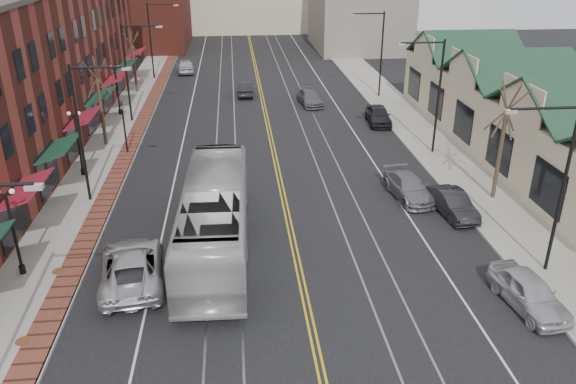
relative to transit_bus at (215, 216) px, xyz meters
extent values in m
plane|color=black|center=(3.90, -9.65, -1.83)|extent=(160.00, 160.00, 0.00)
cube|color=gray|center=(-8.10, 10.35, -1.75)|extent=(4.00, 120.00, 0.15)
cube|color=gray|center=(15.90, 10.35, -1.75)|extent=(4.00, 120.00, 0.15)
cube|color=maroon|center=(-15.10, 17.35, 3.67)|extent=(10.00, 50.00, 11.00)
cube|color=beige|center=(21.90, 10.35, 0.47)|extent=(8.00, 36.00, 4.60)
cube|color=beige|center=(3.90, 75.35, 2.67)|extent=(22.00, 14.00, 9.00)
cube|color=slate|center=(18.90, 55.35, 3.67)|extent=(12.00, 16.00, 11.00)
cube|color=#999999|center=(-4.60, -9.65, 6.02)|extent=(0.50, 0.25, 0.15)
cylinder|color=black|center=(-7.60, 6.35, 2.32)|extent=(0.16, 0.16, 8.00)
cylinder|color=black|center=(-6.10, 6.35, 6.12)|extent=(3.00, 0.12, 0.12)
cube|color=#999999|center=(-4.60, 6.35, 6.02)|extent=(0.50, 0.25, 0.15)
cylinder|color=black|center=(-7.60, 22.35, 2.32)|extent=(0.16, 0.16, 8.00)
cylinder|color=black|center=(-6.10, 22.35, 6.12)|extent=(3.00, 0.12, 0.12)
cube|color=#999999|center=(-4.60, 22.35, 6.02)|extent=(0.50, 0.25, 0.15)
cylinder|color=black|center=(-7.60, 38.35, 2.32)|extent=(0.16, 0.16, 8.00)
cylinder|color=black|center=(-6.10, 38.35, 6.12)|extent=(3.00, 0.12, 0.12)
cube|color=#999999|center=(-4.60, 38.35, 6.02)|extent=(0.50, 0.25, 0.15)
cylinder|color=black|center=(15.40, -3.65, 2.32)|extent=(0.16, 0.16, 8.00)
cylinder|color=black|center=(13.90, -3.65, 6.12)|extent=(3.00, 0.12, 0.12)
cube|color=#999999|center=(12.40, -3.65, 6.02)|extent=(0.50, 0.25, 0.15)
cylinder|color=black|center=(15.40, 12.35, 2.32)|extent=(0.16, 0.16, 8.00)
cylinder|color=black|center=(13.90, 12.35, 6.12)|extent=(3.00, 0.12, 0.12)
cube|color=#999999|center=(12.40, 12.35, 6.02)|extent=(0.50, 0.25, 0.15)
cylinder|color=black|center=(15.40, 28.35, 2.32)|extent=(0.16, 0.16, 8.00)
cylinder|color=black|center=(13.90, 28.35, 6.12)|extent=(3.00, 0.12, 0.12)
cube|color=#999999|center=(12.40, 28.35, 6.02)|extent=(0.50, 0.25, 0.15)
cylinder|color=black|center=(-8.90, -1.65, -1.48)|extent=(0.28, 0.28, 0.40)
cylinder|color=black|center=(-8.90, -1.65, 0.32)|extent=(0.14, 0.14, 4.00)
cube|color=black|center=(-8.90, -1.65, 2.32)|extent=(0.60, 0.06, 0.06)
sphere|color=white|center=(-8.60, -1.65, 2.47)|extent=(0.24, 0.24, 0.24)
cylinder|color=black|center=(-8.90, 10.35, -1.48)|extent=(0.28, 0.28, 0.40)
cylinder|color=black|center=(-8.90, 10.35, 0.32)|extent=(0.14, 0.14, 4.00)
cube|color=black|center=(-8.90, 10.35, 2.32)|extent=(0.60, 0.06, 0.06)
sphere|color=white|center=(-9.20, 10.35, 2.47)|extent=(0.24, 0.24, 0.24)
sphere|color=white|center=(-8.60, 10.35, 2.47)|extent=(0.24, 0.24, 0.24)
cylinder|color=black|center=(-8.90, 24.35, -1.48)|extent=(0.28, 0.28, 0.40)
cylinder|color=black|center=(-8.90, 24.35, 0.32)|extent=(0.14, 0.14, 4.00)
cube|color=black|center=(-8.90, 24.35, 2.32)|extent=(0.60, 0.06, 0.06)
sphere|color=white|center=(-9.20, 24.35, 2.47)|extent=(0.24, 0.24, 0.24)
sphere|color=white|center=(-8.60, 24.35, 2.47)|extent=(0.24, 0.24, 0.24)
cylinder|color=#382B21|center=(-8.60, 16.35, 0.77)|extent=(0.24, 0.24, 4.90)
cylinder|color=#382B21|center=(-8.60, 16.35, 3.32)|extent=(0.58, 1.37, 2.90)
cylinder|color=#382B21|center=(-8.60, 16.35, 3.32)|extent=(1.60, 0.66, 2.78)
cylinder|color=#382B21|center=(-8.60, 16.35, 3.32)|extent=(0.53, 1.23, 2.96)
cylinder|color=#382B21|center=(-8.60, 16.35, 3.32)|extent=(1.69, 1.03, 2.64)
cylinder|color=#382B21|center=(-8.60, 16.35, 3.32)|extent=(1.78, 1.29, 2.48)
cylinder|color=#382B21|center=(-8.60, 32.35, 0.60)|extent=(0.24, 0.24, 4.55)
cylinder|color=#382B21|center=(-8.60, 32.35, 2.97)|extent=(0.55, 1.28, 2.69)
cylinder|color=#382B21|center=(-8.60, 32.35, 2.97)|extent=(1.49, 0.62, 2.58)
cylinder|color=#382B21|center=(-8.60, 32.35, 2.97)|extent=(0.50, 1.15, 2.75)
cylinder|color=#382B21|center=(-8.60, 32.35, 2.97)|extent=(1.57, 0.97, 2.45)
cylinder|color=#382B21|center=(-8.60, 32.35, 2.97)|extent=(1.66, 1.20, 2.30)
cylinder|color=#382B21|center=(16.40, 4.35, 0.95)|extent=(0.24, 0.24, 5.25)
cylinder|color=#382B21|center=(16.40, 4.35, 3.67)|extent=(0.61, 1.46, 3.10)
cylinder|color=#382B21|center=(16.40, 4.35, 3.67)|extent=(1.70, 0.70, 2.97)
cylinder|color=#382B21|center=(16.40, 4.35, 3.67)|extent=(0.56, 1.31, 3.17)
cylinder|color=#382B21|center=(16.40, 4.35, 3.67)|extent=(1.80, 1.10, 2.82)
cylinder|color=#382B21|center=(16.40, 4.35, 3.67)|extent=(1.90, 1.37, 2.65)
cylinder|color=#592D19|center=(-7.30, -6.65, -1.67)|extent=(0.60, 0.60, 0.02)
cylinder|color=#592D19|center=(-7.30, -1.65, -1.67)|extent=(0.60, 0.60, 0.02)
cylinder|color=black|center=(-6.70, 14.35, -0.08)|extent=(0.12, 0.12, 3.20)
imported|color=black|center=(-6.70, 14.35, 1.67)|extent=(0.18, 0.15, 0.90)
imported|color=silver|center=(0.00, 0.00, 0.00)|extent=(3.47, 13.22, 3.66)
imported|color=#B9BAC1|center=(-3.74, -2.65, -1.02)|extent=(3.46, 6.16, 1.62)
imported|color=#B8B9C0|center=(13.20, -6.20, -1.09)|extent=(2.27, 4.50, 1.47)
imported|color=black|center=(13.20, 2.59, -1.15)|extent=(1.86, 4.26, 1.36)
imported|color=slate|center=(11.40, 5.06, -1.15)|extent=(2.46, 4.90, 1.37)
imported|color=black|center=(13.20, 19.81, -1.07)|extent=(2.12, 4.58, 1.52)
imported|color=black|center=(2.32, 30.31, -1.14)|extent=(1.55, 4.24, 1.39)
imported|color=#5C5E63|center=(8.25, 26.28, -1.18)|extent=(2.29, 4.66, 1.30)
imported|color=#B8BAC0|center=(-4.37, 41.48, -1.03)|extent=(2.44, 4.86, 1.59)
camera|label=1|loc=(1.17, -24.88, 12.47)|focal=35.00mm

